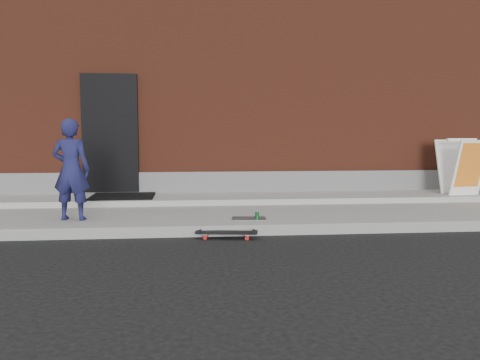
{
  "coord_description": "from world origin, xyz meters",
  "views": [
    {
      "loc": [
        -0.97,
        -6.2,
        1.36
      ],
      "look_at": [
        -0.31,
        0.8,
        0.69
      ],
      "focal_mm": 35.0,
      "sensor_mm": 36.0,
      "label": 1
    }
  ],
  "objects": [
    {
      "name": "utility_plate",
      "position": [
        -0.21,
        0.45,
        0.16
      ],
      "size": [
        0.51,
        0.35,
        0.01
      ],
      "primitive_type": "cube",
      "rotation": [
        0.0,
        0.0,
        -0.07
      ],
      "color": "#4D4D51",
      "rests_on": "sidewalk"
    },
    {
      "name": "skateboard",
      "position": [
        -0.58,
        -0.12,
        0.07
      ],
      "size": [
        0.81,
        0.32,
        0.09
      ],
      "color": "red",
      "rests_on": "ground"
    },
    {
      "name": "child",
      "position": [
        -2.75,
        0.64,
        0.88
      ],
      "size": [
        0.57,
        0.41,
        1.45
      ],
      "primitive_type": "imported",
      "rotation": [
        0.0,
        0.0,
        3.03
      ],
      "color": "#1A1B48",
      "rests_on": "sidewalk"
    },
    {
      "name": "doormat",
      "position": [
        -2.3,
        2.34,
        0.27
      ],
      "size": [
        1.13,
        0.92,
        0.03
      ],
      "primitive_type": "cube",
      "rotation": [
        0.0,
        0.0,
        0.02
      ],
      "color": "black",
      "rests_on": "apron"
    },
    {
      "name": "sidewalk",
      "position": [
        0.0,
        1.5,
        0.07
      ],
      "size": [
        20.0,
        3.0,
        0.15
      ],
      "primitive_type": "cube",
      "color": "gray",
      "rests_on": "ground"
    },
    {
      "name": "apron",
      "position": [
        0.0,
        2.4,
        0.2
      ],
      "size": [
        20.0,
        1.2,
        0.1
      ],
      "primitive_type": "cube",
      "color": "gray",
      "rests_on": "sidewalk"
    },
    {
      "name": "building",
      "position": [
        -0.0,
        6.99,
        2.5
      ],
      "size": [
        20.0,
        8.1,
        5.0
      ],
      "color": "maroon",
      "rests_on": "ground"
    },
    {
      "name": "soda_can",
      "position": [
        -0.11,
        0.35,
        0.21
      ],
      "size": [
        0.07,
        0.07,
        0.11
      ],
      "primitive_type": "cylinder",
      "rotation": [
        0.0,
        0.0,
        0.21
      ],
      "color": "#1A8339",
      "rests_on": "sidewalk"
    },
    {
      "name": "pizza_sign",
      "position": [
        4.01,
        2.16,
        0.78
      ],
      "size": [
        0.74,
        0.84,
        1.06
      ],
      "color": "white",
      "rests_on": "apron"
    },
    {
      "name": "ground",
      "position": [
        0.0,
        0.0,
        0.0
      ],
      "size": [
        80.0,
        80.0,
        0.0
      ],
      "primitive_type": "plane",
      "color": "black",
      "rests_on": "ground"
    }
  ]
}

